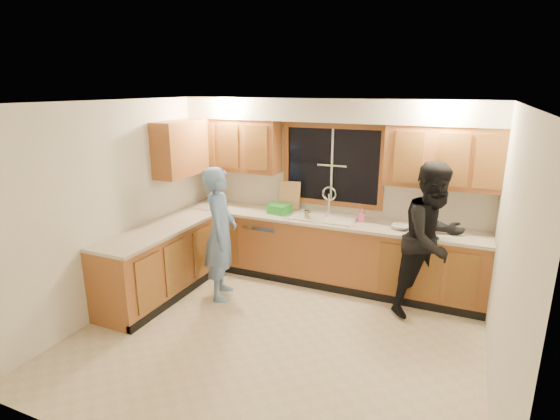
{
  "coord_description": "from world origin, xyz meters",
  "views": [
    {
      "loc": [
        1.73,
        -3.84,
        2.64
      ],
      "look_at": [
        -0.24,
        0.65,
        1.26
      ],
      "focal_mm": 28.0,
      "sensor_mm": 36.0,
      "label": 1
    }
  ],
  "objects_px": {
    "woman": "(432,240)",
    "dishwasher": "(268,245)",
    "man": "(220,234)",
    "stove": "(129,279)",
    "dish_crate": "(279,209)",
    "knife_block": "(218,197)",
    "soap_bottle": "(362,215)",
    "bowl": "(401,227)",
    "sink": "(324,222)"
  },
  "relations": [
    {
      "from": "dishwasher",
      "to": "knife_block",
      "type": "relative_size",
      "value": 3.47
    },
    {
      "from": "dishwasher",
      "to": "man",
      "type": "bearing_deg",
      "value": -102.36
    },
    {
      "from": "dishwasher",
      "to": "soap_bottle",
      "type": "distance_m",
      "value": 1.48
    },
    {
      "from": "knife_block",
      "to": "dish_crate",
      "type": "relative_size",
      "value": 0.87
    },
    {
      "from": "sink",
      "to": "soap_bottle",
      "type": "xyz_separation_m",
      "value": [
        0.5,
        0.05,
        0.15
      ]
    },
    {
      "from": "woman",
      "to": "bowl",
      "type": "relative_size",
      "value": 8.22
    },
    {
      "from": "man",
      "to": "dishwasher",
      "type": "bearing_deg",
      "value": -34.85
    },
    {
      "from": "dishwasher",
      "to": "woman",
      "type": "relative_size",
      "value": 0.44
    },
    {
      "from": "sink",
      "to": "soap_bottle",
      "type": "relative_size",
      "value": 4.72
    },
    {
      "from": "woman",
      "to": "bowl",
      "type": "xyz_separation_m",
      "value": [
        -0.41,
        0.28,
        0.02
      ]
    },
    {
      "from": "sink",
      "to": "bowl",
      "type": "xyz_separation_m",
      "value": [
        1.02,
        -0.07,
        0.08
      ]
    },
    {
      "from": "stove",
      "to": "knife_block",
      "type": "bearing_deg",
      "value": 87.08
    },
    {
      "from": "knife_block",
      "to": "bowl",
      "type": "bearing_deg",
      "value": -7.57
    },
    {
      "from": "man",
      "to": "knife_block",
      "type": "relative_size",
      "value": 7.23
    },
    {
      "from": "dish_crate",
      "to": "bowl",
      "type": "xyz_separation_m",
      "value": [
        1.69,
        -0.05,
        -0.04
      ]
    },
    {
      "from": "man",
      "to": "bowl",
      "type": "relative_size",
      "value": 7.61
    },
    {
      "from": "dishwasher",
      "to": "sink",
      "type": "bearing_deg",
      "value": 0.99
    },
    {
      "from": "woman",
      "to": "soap_bottle",
      "type": "distance_m",
      "value": 1.02
    },
    {
      "from": "knife_block",
      "to": "man",
      "type": "bearing_deg",
      "value": -62.54
    },
    {
      "from": "woman",
      "to": "bowl",
      "type": "height_order",
      "value": "woman"
    },
    {
      "from": "knife_block",
      "to": "bowl",
      "type": "relative_size",
      "value": 1.05
    },
    {
      "from": "sink",
      "to": "woman",
      "type": "distance_m",
      "value": 1.47
    },
    {
      "from": "stove",
      "to": "soap_bottle",
      "type": "distance_m",
      "value": 3.02
    },
    {
      "from": "man",
      "to": "knife_block",
      "type": "xyz_separation_m",
      "value": [
        -0.65,
        1.0,
        0.18
      ]
    },
    {
      "from": "dishwasher",
      "to": "woman",
      "type": "bearing_deg",
      "value": -8.25
    },
    {
      "from": "woman",
      "to": "soap_bottle",
      "type": "relative_size",
      "value": 10.14
    },
    {
      "from": "woman",
      "to": "dishwasher",
      "type": "bearing_deg",
      "value": 122.12
    },
    {
      "from": "knife_block",
      "to": "bowl",
      "type": "distance_m",
      "value": 2.73
    },
    {
      "from": "sink",
      "to": "bowl",
      "type": "relative_size",
      "value": 3.83
    },
    {
      "from": "stove",
      "to": "woman",
      "type": "relative_size",
      "value": 0.49
    },
    {
      "from": "dishwasher",
      "to": "woman",
      "type": "height_order",
      "value": "woman"
    },
    {
      "from": "stove",
      "to": "dish_crate",
      "type": "height_order",
      "value": "dish_crate"
    },
    {
      "from": "stove",
      "to": "soap_bottle",
      "type": "relative_size",
      "value": 4.94
    },
    {
      "from": "woman",
      "to": "man",
      "type": "bearing_deg",
      "value": 144.32
    },
    {
      "from": "dish_crate",
      "to": "soap_bottle",
      "type": "distance_m",
      "value": 1.16
    },
    {
      "from": "dishwasher",
      "to": "soap_bottle",
      "type": "bearing_deg",
      "value": 2.84
    },
    {
      "from": "dishwasher",
      "to": "bowl",
      "type": "height_order",
      "value": "bowl"
    },
    {
      "from": "dishwasher",
      "to": "bowl",
      "type": "bearing_deg",
      "value": -1.54
    },
    {
      "from": "stove",
      "to": "dish_crate",
      "type": "relative_size",
      "value": 3.31
    },
    {
      "from": "woman",
      "to": "soap_bottle",
      "type": "xyz_separation_m",
      "value": [
        -0.93,
        0.4,
        0.09
      ]
    },
    {
      "from": "woman",
      "to": "bowl",
      "type": "distance_m",
      "value": 0.5
    },
    {
      "from": "bowl",
      "to": "man",
      "type": "bearing_deg",
      "value": -156.65
    },
    {
      "from": "knife_block",
      "to": "bowl",
      "type": "height_order",
      "value": "knife_block"
    },
    {
      "from": "dishwasher",
      "to": "dish_crate",
      "type": "relative_size",
      "value": 3.01
    },
    {
      "from": "woman",
      "to": "dish_crate",
      "type": "xyz_separation_m",
      "value": [
        -2.09,
        0.33,
        0.06
      ]
    },
    {
      "from": "knife_block",
      "to": "soap_bottle",
      "type": "relative_size",
      "value": 1.3
    },
    {
      "from": "stove",
      "to": "woman",
      "type": "bearing_deg",
      "value": 24.59
    },
    {
      "from": "soap_bottle",
      "to": "bowl",
      "type": "xyz_separation_m",
      "value": [
        0.53,
        -0.12,
        -0.06
      ]
    },
    {
      "from": "man",
      "to": "woman",
      "type": "height_order",
      "value": "woman"
    },
    {
      "from": "man",
      "to": "dish_crate",
      "type": "relative_size",
      "value": 6.27
    }
  ]
}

